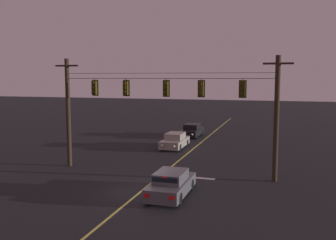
{
  "coord_description": "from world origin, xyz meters",
  "views": [
    {
      "loc": [
        7.37,
        -19.18,
        6.42
      ],
      "look_at": [
        0.0,
        5.49,
        3.51
      ],
      "focal_mm": 39.92,
      "sensor_mm": 36.0,
      "label": 1
    }
  ],
  "objects_px": {
    "traffic_light_leftmost": "(94,88)",
    "car_oncoming_trailing": "(192,131)",
    "traffic_light_rightmost": "(242,89)",
    "traffic_light_right_inner": "(201,89)",
    "traffic_light_left_inner": "(126,88)",
    "car_waiting_near_lane": "(171,184)",
    "car_oncoming_lead": "(175,141)",
    "traffic_light_centre": "(166,88)"
  },
  "relations": [
    {
      "from": "traffic_light_leftmost",
      "to": "car_oncoming_trailing",
      "type": "bearing_deg",
      "value": 78.26
    },
    {
      "from": "traffic_light_rightmost",
      "to": "car_oncoming_lead",
      "type": "height_order",
      "value": "traffic_light_rightmost"
    },
    {
      "from": "traffic_light_leftmost",
      "to": "car_waiting_near_lane",
      "type": "distance_m",
      "value": 9.75
    },
    {
      "from": "car_waiting_near_lane",
      "to": "traffic_light_leftmost",
      "type": "bearing_deg",
      "value": 146.61
    },
    {
      "from": "traffic_light_right_inner",
      "to": "car_waiting_near_lane",
      "type": "relative_size",
      "value": 0.28
    },
    {
      "from": "car_waiting_near_lane",
      "to": "car_oncoming_trailing",
      "type": "relative_size",
      "value": 0.98
    },
    {
      "from": "traffic_light_left_inner",
      "to": "traffic_light_centre",
      "type": "bearing_deg",
      "value": 0.0
    },
    {
      "from": "traffic_light_leftmost",
      "to": "car_waiting_near_lane",
      "type": "bearing_deg",
      "value": -33.39
    },
    {
      "from": "traffic_light_right_inner",
      "to": "traffic_light_rightmost",
      "type": "relative_size",
      "value": 1.0
    },
    {
      "from": "traffic_light_leftmost",
      "to": "car_oncoming_trailing",
      "type": "relative_size",
      "value": 0.28
    },
    {
      "from": "traffic_light_left_inner",
      "to": "traffic_light_centre",
      "type": "height_order",
      "value": "same"
    },
    {
      "from": "traffic_light_right_inner",
      "to": "car_oncoming_lead",
      "type": "height_order",
      "value": "traffic_light_right_inner"
    },
    {
      "from": "traffic_light_leftmost",
      "to": "traffic_light_right_inner",
      "type": "bearing_deg",
      "value": 0.0
    },
    {
      "from": "traffic_light_left_inner",
      "to": "car_oncoming_trailing",
      "type": "bearing_deg",
      "value": 86.56
    },
    {
      "from": "traffic_light_right_inner",
      "to": "car_oncoming_lead",
      "type": "relative_size",
      "value": 0.28
    },
    {
      "from": "traffic_light_leftmost",
      "to": "traffic_light_left_inner",
      "type": "height_order",
      "value": "same"
    },
    {
      "from": "traffic_light_rightmost",
      "to": "traffic_light_right_inner",
      "type": "bearing_deg",
      "value": 180.0
    },
    {
      "from": "traffic_light_leftmost",
      "to": "traffic_light_left_inner",
      "type": "distance_m",
      "value": 2.37
    },
    {
      "from": "traffic_light_left_inner",
      "to": "traffic_light_right_inner",
      "type": "bearing_deg",
      "value": 0.0
    },
    {
      "from": "car_waiting_near_lane",
      "to": "traffic_light_right_inner",
      "type": "bearing_deg",
      "value": 81.79
    },
    {
      "from": "traffic_light_leftmost",
      "to": "traffic_light_centre",
      "type": "bearing_deg",
      "value": 0.0
    },
    {
      "from": "car_waiting_near_lane",
      "to": "car_oncoming_lead",
      "type": "relative_size",
      "value": 0.98
    },
    {
      "from": "traffic_light_rightmost",
      "to": "car_waiting_near_lane",
      "type": "relative_size",
      "value": 0.28
    },
    {
      "from": "traffic_light_right_inner",
      "to": "car_oncoming_trailing",
      "type": "xyz_separation_m",
      "value": [
        -4.27,
        16.06,
        -5.08
      ]
    },
    {
      "from": "traffic_light_centre",
      "to": "car_oncoming_lead",
      "type": "distance_m",
      "value": 10.52
    },
    {
      "from": "traffic_light_leftmost",
      "to": "traffic_light_rightmost",
      "type": "height_order",
      "value": "same"
    },
    {
      "from": "traffic_light_leftmost",
      "to": "traffic_light_centre",
      "type": "height_order",
      "value": "same"
    },
    {
      "from": "car_oncoming_trailing",
      "to": "traffic_light_left_inner",
      "type": "bearing_deg",
      "value": -93.44
    },
    {
      "from": "traffic_light_leftmost",
      "to": "traffic_light_centre",
      "type": "xyz_separation_m",
      "value": [
        5.24,
        0.0,
        0.0
      ]
    },
    {
      "from": "traffic_light_rightmost",
      "to": "car_oncoming_lead",
      "type": "relative_size",
      "value": 0.28
    },
    {
      "from": "traffic_light_right_inner",
      "to": "traffic_light_rightmost",
      "type": "distance_m",
      "value": 2.64
    },
    {
      "from": "car_oncoming_lead",
      "to": "traffic_light_right_inner",
      "type": "bearing_deg",
      "value": -64.79
    },
    {
      "from": "traffic_light_centre",
      "to": "car_waiting_near_lane",
      "type": "distance_m",
      "value": 7.05
    },
    {
      "from": "traffic_light_centre",
      "to": "car_waiting_near_lane",
      "type": "height_order",
      "value": "traffic_light_centre"
    },
    {
      "from": "car_oncoming_lead",
      "to": "traffic_light_rightmost",
      "type": "bearing_deg",
      "value": -52.64
    },
    {
      "from": "car_waiting_near_lane",
      "to": "car_oncoming_trailing",
      "type": "bearing_deg",
      "value": 99.92
    },
    {
      "from": "traffic_light_right_inner",
      "to": "traffic_light_left_inner",
      "type": "bearing_deg",
      "value": 180.0
    },
    {
      "from": "car_oncoming_lead",
      "to": "traffic_light_leftmost",
      "type": "bearing_deg",
      "value": -110.47
    },
    {
      "from": "traffic_light_leftmost",
      "to": "traffic_light_rightmost",
      "type": "xyz_separation_m",
      "value": [
        10.24,
        0.0,
        0.0
      ]
    },
    {
      "from": "traffic_light_rightmost",
      "to": "car_oncoming_trailing",
      "type": "height_order",
      "value": "traffic_light_rightmost"
    },
    {
      "from": "traffic_light_left_inner",
      "to": "car_oncoming_trailing",
      "type": "relative_size",
      "value": 0.28
    },
    {
      "from": "traffic_light_leftmost",
      "to": "car_oncoming_trailing",
      "type": "height_order",
      "value": "traffic_light_leftmost"
    }
  ]
}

